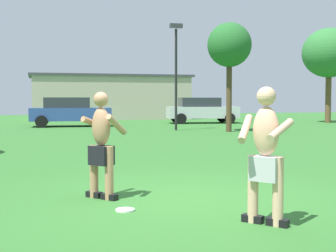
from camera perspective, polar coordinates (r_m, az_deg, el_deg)
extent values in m
plane|color=#2D6628|center=(7.38, 1.57, -8.51)|extent=(80.00, 80.00, 0.00)
cube|color=black|center=(7.48, -8.77, -8.05)|extent=(0.25, 0.27, 0.09)
cylinder|color=tan|center=(7.41, -8.79, -5.35)|extent=(0.13, 0.13, 0.80)
cube|color=black|center=(7.27, -6.99, -8.35)|extent=(0.25, 0.27, 0.09)
cylinder|color=tan|center=(7.21, -7.01, -5.58)|extent=(0.13, 0.13, 0.80)
cube|color=black|center=(7.28, -7.93, -3.47)|extent=(0.40, 0.41, 0.29)
ellipsoid|color=tan|center=(7.24, -7.96, -0.05)|extent=(0.37, 0.38, 0.58)
cylinder|color=tan|center=(7.46, -8.66, 0.26)|extent=(0.48, 0.42, 0.25)
cylinder|color=tan|center=(7.17, -6.15, 0.16)|extent=(0.39, 0.47, 0.34)
sphere|color=tan|center=(7.23, -7.98, 3.16)|extent=(0.22, 0.22, 0.22)
cube|color=black|center=(5.92, 12.89, -11.11)|extent=(0.25, 0.27, 0.09)
cylinder|color=#E0AD89|center=(5.84, 12.94, -7.63)|extent=(0.13, 0.13, 0.82)
cube|color=black|center=(6.04, 10.04, -10.79)|extent=(0.25, 0.27, 0.09)
cylinder|color=#E0AD89|center=(5.96, 10.07, -7.38)|extent=(0.13, 0.13, 0.82)
cube|color=#B7B7BC|center=(5.85, 11.52, -4.97)|extent=(0.40, 0.41, 0.30)
ellipsoid|color=#E0AD89|center=(5.81, 11.57, -0.62)|extent=(0.38, 0.39, 0.59)
cylinder|color=#E0AD89|center=(5.63, 13.23, -0.46)|extent=(0.51, 0.41, 0.25)
cylinder|color=#E0AD89|center=(5.80, 9.20, -0.31)|extent=(0.39, 0.50, 0.33)
sphere|color=#E0AD89|center=(5.80, 11.62, 3.49)|extent=(0.23, 0.23, 0.23)
cylinder|color=white|center=(6.56, -5.12, -9.91)|extent=(0.26, 0.26, 0.03)
cube|color=silver|center=(29.75, 4.11, 1.63)|extent=(4.48, 2.28, 0.70)
cube|color=#282D33|center=(29.70, 3.73, 2.85)|extent=(2.57, 1.85, 0.56)
cylinder|color=black|center=(31.00, 6.44, 1.04)|extent=(0.66, 0.29, 0.64)
cylinder|color=black|center=(29.27, 7.37, 0.90)|extent=(0.66, 0.29, 0.64)
cylinder|color=black|center=(30.35, 0.95, 1.01)|extent=(0.66, 0.29, 0.64)
cylinder|color=black|center=(28.58, 1.57, 0.87)|extent=(0.66, 0.29, 0.64)
cube|color=#2D478C|center=(26.66, -11.51, 1.39)|extent=(4.39, 2.02, 0.70)
cube|color=#282D33|center=(26.65, -11.95, 2.74)|extent=(2.49, 1.71, 0.56)
cylinder|color=black|center=(27.63, -8.41, 0.76)|extent=(0.65, 0.25, 0.64)
cylinder|color=black|center=(25.84, -8.13, 0.59)|extent=(0.65, 0.25, 0.64)
cylinder|color=black|center=(27.59, -14.65, 0.68)|extent=(0.65, 0.25, 0.64)
cylinder|color=black|center=(25.80, -14.82, 0.51)|extent=(0.65, 0.25, 0.64)
cylinder|color=black|center=(22.91, 0.96, 5.50)|extent=(0.12, 0.12, 4.81)
cube|color=#333338|center=(23.16, 0.96, 11.83)|extent=(0.60, 0.24, 0.20)
cube|color=#B2A893|center=(36.71, -6.98, 3.30)|extent=(11.29, 5.60, 3.11)
cube|color=#3F3F44|center=(36.75, -7.00, 5.85)|extent=(11.74, 5.82, 0.16)
cylinder|color=brown|center=(31.71, 18.51, 3.34)|extent=(0.36, 0.36, 3.30)
ellipsoid|color=#2D7033|center=(31.84, 18.60, 8.25)|extent=(3.33, 3.33, 3.08)
cylinder|color=#4C3823|center=(22.07, 7.27, 3.54)|extent=(0.25, 0.25, 3.25)
ellipsoid|color=#236028|center=(22.21, 7.31, 9.55)|extent=(2.00, 2.00, 2.01)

